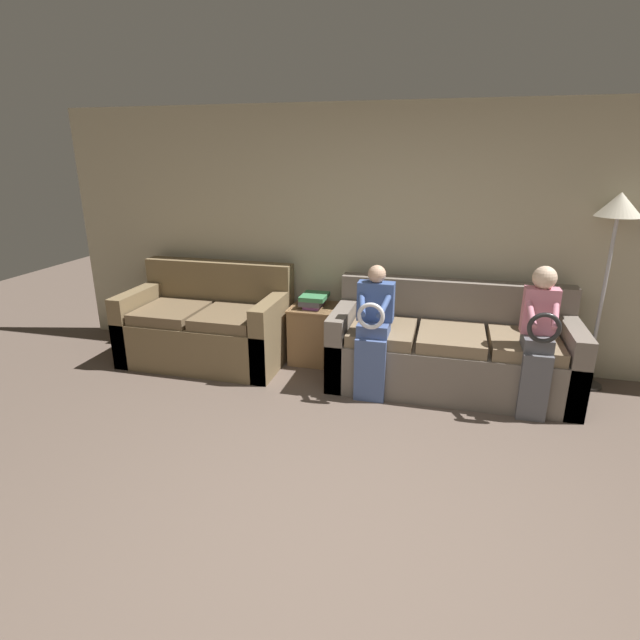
% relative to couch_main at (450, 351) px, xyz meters
% --- Properties ---
extents(ground_plane, '(14.00, 14.00, 0.00)m').
position_rel_couch_main_xyz_m(ground_plane, '(-0.49, -2.39, -0.34)').
color(ground_plane, brown).
extents(wall_back, '(7.44, 0.06, 2.55)m').
position_rel_couch_main_xyz_m(wall_back, '(-0.49, 0.53, 0.94)').
color(wall_back, '#BCB293').
rests_on(wall_back, ground_plane).
extents(couch_main, '(2.17, 0.92, 0.93)m').
position_rel_couch_main_xyz_m(couch_main, '(0.00, 0.00, 0.00)').
color(couch_main, '#70665B').
rests_on(couch_main, ground_plane).
extents(couch_side, '(1.64, 0.93, 0.99)m').
position_rel_couch_main_xyz_m(couch_side, '(-2.47, 0.01, 0.01)').
color(couch_side, brown).
rests_on(couch_side, ground_plane).
extents(child_left_seated, '(0.32, 0.37, 1.17)m').
position_rel_couch_main_xyz_m(child_left_seated, '(-0.67, -0.39, 0.31)').
color(child_left_seated, '#475B8E').
rests_on(child_left_seated, ground_plane).
extents(child_right_seated, '(0.27, 0.38, 1.24)m').
position_rel_couch_main_xyz_m(child_right_seated, '(0.67, -0.38, 0.36)').
color(child_right_seated, '#56565B').
rests_on(child_right_seated, ground_plane).
extents(side_shelf, '(0.46, 0.48, 0.59)m').
position_rel_couch_main_xyz_m(side_shelf, '(-1.38, 0.24, -0.03)').
color(side_shelf, olive).
rests_on(side_shelf, ground_plane).
extents(book_stack, '(0.26, 0.33, 0.13)m').
position_rel_couch_main_xyz_m(book_stack, '(-1.38, 0.23, 0.33)').
color(book_stack, '#7A4284').
rests_on(book_stack, side_shelf).
extents(floor_lamp, '(0.37, 0.37, 1.78)m').
position_rel_couch_main_xyz_m(floor_lamp, '(1.27, 0.28, 1.21)').
color(floor_lamp, '#2D2B28').
rests_on(floor_lamp, ground_plane).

